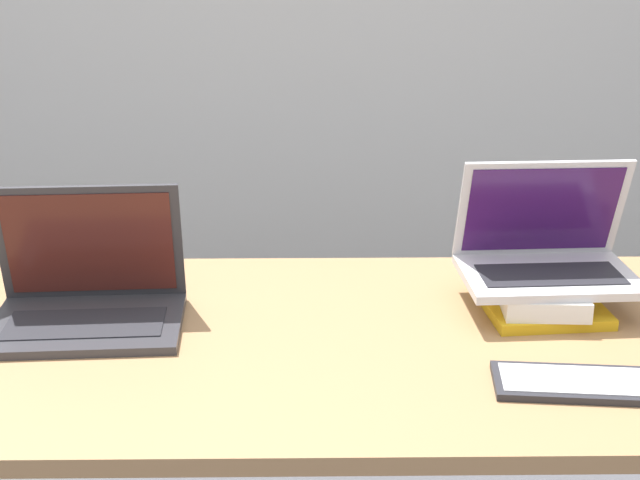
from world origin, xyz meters
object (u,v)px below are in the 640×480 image
(laptop_on_books, at_px, (547,253))
(laptop_left, at_px, (89,297))
(book_stack, at_px, (540,295))
(wireless_keyboard, at_px, (589,384))

(laptop_on_books, bearing_deg, laptop_left, -175.21)
(book_stack, relative_size, wireless_keyboard, 0.80)
(wireless_keyboard, bearing_deg, laptop_left, 163.10)
(laptop_left, distance_m, laptop_on_books, 0.85)
(laptop_left, relative_size, wireless_keyboard, 1.16)
(laptop_left, height_order, laptop_on_books, laptop_on_books)
(laptop_on_books, xyz_separation_m, wireless_keyboard, (-0.01, -0.33, -0.10))
(laptop_left, xyz_separation_m, book_stack, (0.84, 0.05, -0.02))
(book_stack, xyz_separation_m, laptop_on_books, (0.01, 0.02, 0.08))
(laptop_left, bearing_deg, laptop_on_books, 4.79)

